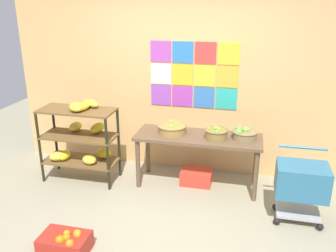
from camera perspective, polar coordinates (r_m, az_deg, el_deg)
The scene contains 10 objects.
ground at distance 4.17m, azimuth -2.85°, elevation -15.96°, with size 9.23×9.23×0.00m, color gray.
back_wall_with_art at distance 5.09m, azimuth 2.08°, elevation 8.19°, with size 4.95×0.07×2.83m.
banana_shelf_unit at distance 5.06m, azimuth -13.76°, elevation -1.45°, with size 1.02×0.54×1.14m.
display_table at distance 4.76m, azimuth 4.81°, elevation -2.61°, with size 1.65×0.58×0.72m.
fruit_basket_back_right at distance 4.68m, azimuth 12.00°, elevation -1.22°, with size 0.33×0.33×0.16m.
fruit_basket_right at distance 4.63m, azimuth 7.66°, elevation -1.15°, with size 0.30×0.30×0.16m.
fruit_basket_back_left at distance 4.78m, azimuth 0.66°, elevation -0.39°, with size 0.39×0.39×0.15m.
produce_crate_under_table at distance 5.02m, azimuth 4.52°, elevation -8.06°, with size 0.42×0.29×0.20m, color red.
orange_crate_foreground at distance 3.93m, azimuth -15.99°, elevation -17.43°, with size 0.49×0.32×0.24m.
shopping_cart at distance 4.33m, azimuth 20.44°, elevation -8.43°, with size 0.56×0.45×0.82m.
Camera 1 is at (0.97, -3.25, 2.43)m, focal length 38.38 mm.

